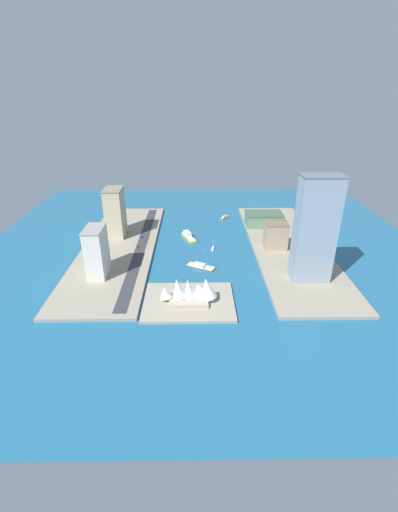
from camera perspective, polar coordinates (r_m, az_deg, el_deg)
ground_plane at (r=350.65m, az=0.72°, el=1.19°), size 440.00×440.00×0.00m
quay_west at (r=362.04m, az=14.10°, el=1.42°), size 70.00×240.00×2.60m
quay_east at (r=357.95m, az=-12.82°, el=1.28°), size 70.00×240.00×2.60m
peninsula_point at (r=265.11m, az=-1.66°, el=-7.36°), size 66.91×52.28×2.00m
road_strip at (r=353.42m, az=-9.33°, el=1.52°), size 9.91×228.00×0.15m
water_taxi_orange at (r=434.47m, az=4.21°, el=6.28°), size 11.57×12.57×3.71m
barge_flat_brown at (r=314.34m, az=0.20°, el=-1.64°), size 27.27×19.73×3.17m
ferry_yellow_fast at (r=374.83m, az=-1.73°, el=3.24°), size 16.55×28.96×6.01m
sailboat_small_white at (r=349.37m, az=2.27°, el=1.24°), size 4.14×9.62×11.42m
office_block_beige at (r=377.38m, az=-13.38°, el=6.83°), size 17.88×28.31×50.28m
tower_tall_glass at (r=288.12m, az=18.25°, el=4.01°), size 31.79×18.13×85.35m
terminal_long_green at (r=408.21m, az=10.41°, el=5.88°), size 41.50×27.53×14.46m
apartment_midrise_tan at (r=348.38m, az=12.26°, el=3.19°), size 22.67×15.57×25.77m
hotel_broad_white at (r=300.79m, az=-16.19°, el=0.65°), size 14.98×27.43×41.44m
hatchback_blue at (r=374.88m, az=-9.35°, el=3.10°), size 1.99×4.48×1.51m
pickup_red at (r=351.37m, az=-9.94°, el=1.46°), size 2.04×4.34×1.49m
sedan_silver at (r=425.57m, az=-7.57°, el=6.00°), size 1.80×4.87×1.51m
traffic_light_waterfront at (r=365.99m, az=-8.04°, el=3.20°), size 0.36×0.36×6.50m
opera_landmark at (r=260.19m, az=-1.23°, el=-5.67°), size 43.33×22.64×19.88m
park_tree_cluster at (r=367.97m, az=12.04°, el=3.19°), size 16.12×22.56×9.35m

